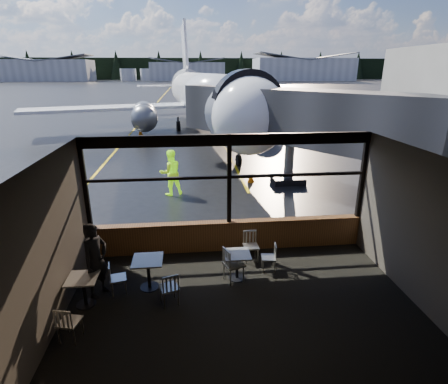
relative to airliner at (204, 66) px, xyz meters
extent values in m
plane|color=black|center=(-0.48, 98.28, -5.52)|extent=(520.00, 520.00, 0.00)
cube|color=black|center=(-0.48, -24.72, -5.51)|extent=(8.00, 6.00, 0.01)
cube|color=#38332D|center=(-0.48, -24.72, -2.02)|extent=(8.00, 6.00, 0.04)
cube|color=#443E37|center=(-4.48, -24.72, -3.77)|extent=(0.04, 6.00, 3.50)
cube|color=#443E37|center=(3.52, -24.72, -3.77)|extent=(0.04, 6.00, 3.50)
cube|color=#443E37|center=(-0.48, -27.72, -3.77)|extent=(8.00, 0.04, 3.50)
cube|color=brown|center=(-0.48, -21.72, -5.07)|extent=(8.00, 0.28, 0.90)
cube|color=black|center=(-0.48, -21.72, -2.17)|extent=(8.00, 0.18, 0.30)
cube|color=black|center=(-4.43, -21.72, -3.32)|extent=(0.12, 0.12, 2.60)
cube|color=black|center=(-0.48, -21.72, -3.32)|extent=(0.12, 0.12, 2.60)
cube|color=black|center=(3.47, -21.72, -3.32)|extent=(0.12, 0.12, 2.60)
cube|color=black|center=(-0.48, -21.72, -3.22)|extent=(8.00, 0.10, 0.08)
imported|color=black|center=(-3.85, -23.60, -4.59)|extent=(0.74, 0.81, 1.85)
imported|color=#BFF219|center=(-2.39, -16.49, -4.53)|extent=(1.15, 1.02, 1.97)
cone|color=orange|center=(1.38, -15.13, -5.28)|extent=(0.34, 0.34, 0.47)
cone|color=#F36207|center=(-5.51, -1.41, -5.24)|extent=(0.40, 0.40, 0.56)
cylinder|color=silver|center=(-30.48, 160.28, -2.52)|extent=(8.00, 8.00, 6.00)
cylinder|color=silver|center=(-20.48, 160.28, -2.52)|extent=(8.00, 8.00, 6.00)
cylinder|color=silver|center=(-10.48, 160.28, -2.52)|extent=(8.00, 8.00, 6.00)
cube|color=black|center=(-0.48, 188.28, 0.48)|extent=(360.00, 3.00, 12.00)
camera|label=1|loc=(-1.62, -31.08, -0.38)|focal=28.00mm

